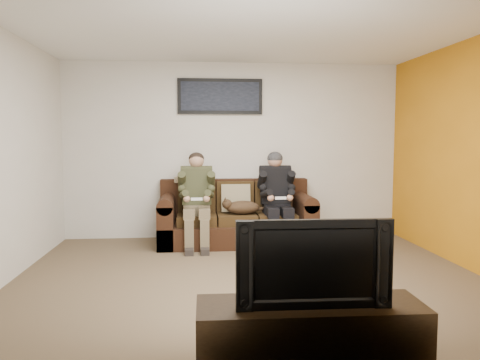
{
  "coord_description": "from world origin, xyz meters",
  "views": [
    {
      "loc": [
        -0.56,
        -4.75,
        1.48
      ],
      "look_at": [
        -0.01,
        1.2,
        0.95
      ],
      "focal_mm": 35.0,
      "sensor_mm": 36.0,
      "label": 1
    }
  ],
  "objects": [
    {
      "name": "throw_blanket",
      "position": [
        -0.66,
        2.1,
        0.88
      ],
      "size": [
        0.44,
        0.22,
        0.08
      ],
      "primitive_type": "cube",
      "color": "tan",
      "rests_on": "sofa"
    },
    {
      "name": "tv_stand",
      "position": [
        0.14,
        -1.95,
        0.22
      ],
      "size": [
        1.44,
        0.48,
        0.45
      ],
      "primitive_type": "cube",
      "rotation": [
        0.0,
        0.0,
        -0.02
      ],
      "color": "black",
      "rests_on": "ground"
    },
    {
      "name": "person_right",
      "position": [
        0.55,
        1.65,
        0.73
      ],
      "size": [
        0.51,
        0.86,
        1.3
      ],
      "color": "black",
      "rests_on": "sofa"
    },
    {
      "name": "person_left",
      "position": [
        -0.56,
        1.65,
        0.72
      ],
      "size": [
        0.51,
        0.87,
        1.29
      ],
      "color": "brown",
      "rests_on": "sofa"
    },
    {
      "name": "floor",
      "position": [
        0.0,
        0.0,
        0.0
      ],
      "size": [
        5.0,
        5.0,
        0.0
      ],
      "primitive_type": "plane",
      "color": "brown",
      "rests_on": "ground"
    },
    {
      "name": "wall_back",
      "position": [
        0.0,
        2.25,
        1.3
      ],
      "size": [
        5.0,
        0.0,
        5.0
      ],
      "primitive_type": "plane",
      "rotation": [
        1.57,
        0.0,
        0.0
      ],
      "color": "beige",
      "rests_on": "ground"
    },
    {
      "name": "wall_front",
      "position": [
        0.0,
        -2.25,
        1.3
      ],
      "size": [
        5.0,
        0.0,
        5.0
      ],
      "primitive_type": "plane",
      "rotation": [
        -1.57,
        0.0,
        0.0
      ],
      "color": "beige",
      "rests_on": "ground"
    },
    {
      "name": "throw_pillow",
      "position": [
        -0.01,
        1.87,
        0.63
      ],
      "size": [
        0.41,
        0.2,
        0.41
      ],
      "primitive_type": "cube",
      "rotation": [
        -0.21,
        0.0,
        0.0
      ],
      "color": "#8B7B5B",
      "rests_on": "sofa"
    },
    {
      "name": "cat",
      "position": [
        0.05,
        1.64,
        0.53
      ],
      "size": [
        0.66,
        0.26,
        0.24
      ],
      "color": "#4C331D",
      "rests_on": "sofa"
    },
    {
      "name": "framed_poster",
      "position": [
        -0.21,
        2.22,
        2.1
      ],
      "size": [
        1.25,
        0.05,
        0.52
      ],
      "color": "black",
      "rests_on": "wall_back"
    },
    {
      "name": "sofa",
      "position": [
        -0.01,
        1.83,
        0.33
      ],
      "size": [
        2.16,
        0.93,
        0.88
      ],
      "color": "black",
      "rests_on": "ground"
    },
    {
      "name": "ceiling",
      "position": [
        0.0,
        0.0,
        2.6
      ],
      "size": [
        5.0,
        5.0,
        0.0
      ],
      "primitive_type": "plane",
      "rotation": [
        3.14,
        0.0,
        0.0
      ],
      "color": "silver",
      "rests_on": "ground"
    },
    {
      "name": "television",
      "position": [
        0.14,
        -1.95,
        0.72
      ],
      "size": [
        0.96,
        0.14,
        0.55
      ],
      "primitive_type": "imported",
      "rotation": [
        0.0,
        0.0,
        -0.02
      ],
      "color": "black",
      "rests_on": "tv_stand"
    }
  ]
}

